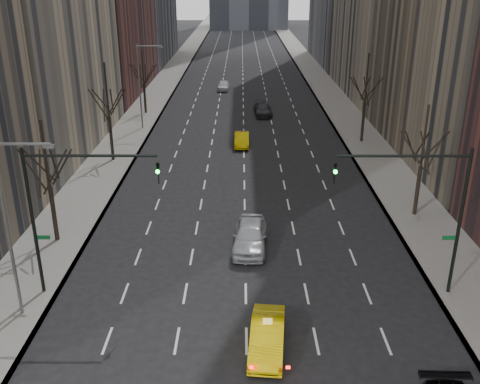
{
  "coord_description": "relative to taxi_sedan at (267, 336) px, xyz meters",
  "views": [
    {
      "loc": [
        -0.25,
        -12.44,
        15.81
      ],
      "look_at": [
        -0.33,
        17.83,
        3.5
      ],
      "focal_mm": 40.0,
      "sensor_mm": 36.0,
      "label": 1
    }
  ],
  "objects": [
    {
      "name": "tree_lw_d",
      "position": [
        -12.93,
        44.59,
        2.86
      ],
      "size": [
        3.36,
        3.5,
        7.36
      ],
      "color": "black",
      "rests_on": "ground"
    },
    {
      "name": "streetlight_far",
      "position": [
        -11.77,
        37.59,
        4.91
      ],
      "size": [
        2.83,
        0.22,
        9.0
      ],
      "color": "slate",
      "rests_on": "ground"
    },
    {
      "name": "sidewalk_left",
      "position": [
        -13.18,
        62.59,
        -0.63
      ],
      "size": [
        4.5,
        320.0,
        0.15
      ],
      "primitive_type": "cube",
      "color": "slate",
      "rests_on": "ground"
    },
    {
      "name": "tree_rw_c",
      "position": [
        11.07,
        32.59,
        3.33
      ],
      "size": [
        3.36,
        3.5,
        8.74
      ],
      "color": "black",
      "rests_on": "ground"
    },
    {
      "name": "far_suv_grey",
      "position": [
        1.44,
        43.92,
        0.01
      ],
      "size": [
        2.28,
        5.02,
        1.42
      ],
      "primitive_type": "imported",
      "rotation": [
        0.0,
        0.0,
        0.06
      ],
      "color": "#292A2E",
      "rests_on": "ground"
    },
    {
      "name": "sidewalk_right",
      "position": [
        11.32,
        62.59,
        -0.63
      ],
      "size": [
        4.5,
        320.0,
        0.15
      ],
      "primitive_type": "cube",
      "color": "slate",
      "rests_on": "ground"
    },
    {
      "name": "far_taxi",
      "position": [
        -1.14,
        31.26,
        -0.04
      ],
      "size": [
        1.41,
        4.04,
        1.33
      ],
      "primitive_type": "imported",
      "rotation": [
        0.0,
        0.0,
        -0.0
      ],
      "color": "#DFBE04",
      "rests_on": "ground"
    },
    {
      "name": "far_car_white",
      "position": [
        -3.81,
        59.07,
        -0.02
      ],
      "size": [
        1.85,
        4.12,
        1.37
      ],
      "primitive_type": "imported",
      "rotation": [
        0.0,
        0.0,
        -0.06
      ],
      "color": "silver",
      "rests_on": "ground"
    },
    {
      "name": "streetlight_near",
      "position": [
        -11.77,
        2.59,
        4.91
      ],
      "size": [
        2.83,
        0.22,
        9.0
      ],
      "color": "slate",
      "rests_on": "ground"
    },
    {
      "name": "tree_rw_b",
      "position": [
        11.07,
        14.59,
        3.01
      ],
      "size": [
        3.36,
        3.5,
        7.82
      ],
      "color": "black",
      "rests_on": "ground"
    },
    {
      "name": "traffic_mast_right",
      "position": [
        8.18,
        4.58,
        4.78
      ],
      "size": [
        6.69,
        0.39,
        8.0
      ],
      "color": "black",
      "rests_on": "ground"
    },
    {
      "name": "tree_lw_b",
      "position": [
        -12.93,
        10.59,
        3.01
      ],
      "size": [
        3.36,
        3.5,
        7.82
      ],
      "color": "black",
      "rests_on": "ground"
    },
    {
      "name": "silver_sedan_ahead",
      "position": [
        -0.63,
        9.76,
        0.15
      ],
      "size": [
        2.37,
        5.17,
        1.72
      ],
      "primitive_type": "imported",
      "rotation": [
        0.0,
        0.0,
        -0.07
      ],
      "color": "#A8ABB0",
      "rests_on": "ground"
    },
    {
      "name": "tree_lw_c",
      "position": [
        -12.93,
        26.59,
        3.33
      ],
      "size": [
        3.36,
        3.5,
        8.74
      ],
      "color": "black",
      "rests_on": "ground"
    },
    {
      "name": "taxi_sedan",
      "position": [
        0.0,
        0.0,
        0.0
      ],
      "size": [
        1.89,
        4.41,
        1.41
      ],
      "primitive_type": "imported",
      "rotation": [
        0.0,
        0.0,
        -0.09
      ],
      "color": "#FFD805",
      "rests_on": "ground"
    },
    {
      "name": "traffic_mast_left",
      "position": [
        -10.04,
        4.58,
        4.78
      ],
      "size": [
        6.69,
        0.39,
        8.0
      ],
      "color": "black",
      "rests_on": "ground"
    }
  ]
}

